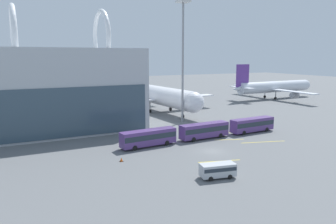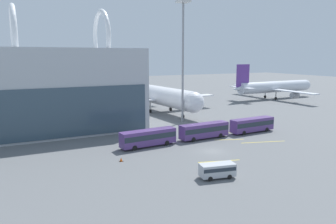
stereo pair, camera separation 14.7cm
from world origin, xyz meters
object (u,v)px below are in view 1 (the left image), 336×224
at_px(airliner_at_gate_far, 162,96).
at_px(shuttle_bus_0, 148,137).
at_px(traffic_cone_0, 121,160).
at_px(service_van_foreground, 218,169).
at_px(floodlight_mast, 183,39).
at_px(shuttle_bus_1, 204,130).
at_px(airliner_parked_remote, 272,87).
at_px(shuttle_bus_2, 252,124).

height_order(airliner_at_gate_far, shuttle_bus_0, airliner_at_gate_far).
xyz_separation_m(shuttle_bus_0, traffic_cone_0, (-7.73, -6.40, -1.62)).
xyz_separation_m(service_van_foreground, floodlight_mast, (15.35, 37.95, 20.52)).
distance_m(airliner_at_gate_far, shuttle_bus_1, 34.49).
height_order(airliner_at_gate_far, shuttle_bus_1, airliner_at_gate_far).
xyz_separation_m(airliner_parked_remote, traffic_cone_0, (-82.02, -50.26, -4.59)).
bearing_deg(airliner_at_gate_far, traffic_cone_0, -38.99).
bearing_deg(shuttle_bus_2, traffic_cone_0, -171.44).
xyz_separation_m(airliner_at_gate_far, shuttle_bus_2, (6.81, -33.76, -3.20)).
bearing_deg(shuttle_bus_0, airliner_at_gate_far, 55.84).
distance_m(service_van_foreground, floodlight_mast, 45.79).
xyz_separation_m(airliner_at_gate_far, traffic_cone_0, (-27.26, -40.52, -4.82)).
height_order(shuttle_bus_0, floodlight_mast, floodlight_mast).
relative_size(airliner_at_gate_far, floodlight_mast, 1.28).
distance_m(airliner_at_gate_far, airliner_parked_remote, 55.62).
bearing_deg(shuttle_bus_0, service_van_foreground, -87.59).
relative_size(airliner_parked_remote, shuttle_bus_0, 3.83).
bearing_deg(airliner_at_gate_far, shuttle_bus_2, 6.34).
bearing_deg(traffic_cone_0, shuttle_bus_1, 17.96).
relative_size(airliner_parked_remote, floodlight_mast, 1.39).
height_order(floodlight_mast, traffic_cone_0, floodlight_mast).
xyz_separation_m(airliner_at_gate_far, service_van_foreground, (-17.17, -53.98, -3.88)).
xyz_separation_m(airliner_parked_remote, floodlight_mast, (-56.57, -25.77, 16.87)).
distance_m(airliner_parked_remote, floodlight_mast, 64.41).
bearing_deg(airliner_parked_remote, shuttle_bus_0, -150.75).
bearing_deg(shuttle_bus_1, service_van_foreground, -120.85).
distance_m(airliner_parked_remote, shuttle_bus_2, 64.81).
relative_size(shuttle_bus_0, shuttle_bus_1, 1.00).
bearing_deg(service_van_foreground, shuttle_bus_2, -128.66).
bearing_deg(shuttle_bus_2, floodlight_mast, 113.27).
relative_size(shuttle_bus_0, shuttle_bus_2, 1.00).
height_order(airliner_at_gate_far, floodlight_mast, floodlight_mast).
relative_size(airliner_parked_remote, shuttle_bus_2, 3.85).
distance_m(shuttle_bus_0, shuttle_bus_1, 13.17).
relative_size(shuttle_bus_1, floodlight_mast, 0.36).
height_order(service_van_foreground, traffic_cone_0, service_van_foreground).
xyz_separation_m(airliner_parked_remote, shuttle_bus_0, (-74.29, -43.86, -2.97)).
height_order(airliner_parked_remote, traffic_cone_0, airliner_parked_remote).
distance_m(shuttle_bus_0, service_van_foreground, 20.01).
relative_size(airliner_at_gate_far, shuttle_bus_2, 3.55).
distance_m(shuttle_bus_0, traffic_cone_0, 10.16).
xyz_separation_m(shuttle_bus_2, floodlight_mast, (-8.62, 17.73, 19.84)).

